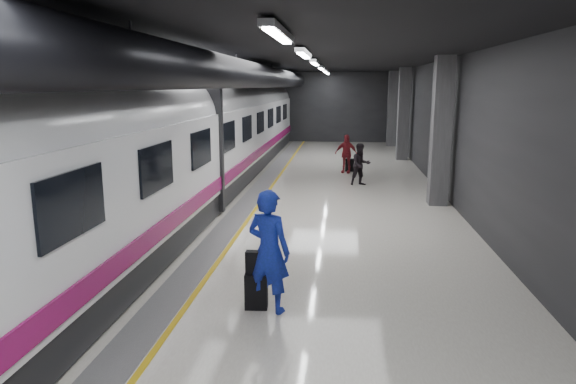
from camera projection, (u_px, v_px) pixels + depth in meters
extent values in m
plane|color=silver|center=(284.00, 216.00, 14.50)|extent=(40.00, 40.00, 0.00)
cube|color=black|center=(284.00, 52.00, 13.59)|extent=(10.00, 40.00, 0.02)
cube|color=#28282B|center=(319.00, 107.00, 33.52)|extent=(10.00, 0.02, 4.50)
cube|color=#28282B|center=(110.00, 135.00, 14.56)|extent=(0.02, 40.00, 4.50)
cube|color=#28282B|center=(472.00, 139.00, 13.53)|extent=(0.02, 40.00, 4.50)
cube|color=slate|center=(237.00, 215.00, 14.64)|extent=(0.65, 39.80, 0.01)
cube|color=gold|center=(251.00, 215.00, 14.60)|extent=(0.10, 39.80, 0.01)
cylinder|color=black|center=(236.00, 73.00, 13.83)|extent=(0.80, 38.00, 0.80)
cube|color=silver|center=(279.00, 33.00, 7.70)|extent=(0.22, 2.60, 0.10)
cube|color=silver|center=(304.00, 53.00, 12.57)|extent=(0.22, 2.60, 0.10)
cube|color=silver|center=(315.00, 62.00, 17.44)|extent=(0.22, 2.60, 0.10)
cube|color=silver|center=(321.00, 67.00, 22.31)|extent=(0.22, 2.60, 0.10)
cube|color=silver|center=(325.00, 71.00, 27.18)|extent=(0.22, 2.60, 0.10)
cube|color=silver|center=(328.00, 73.00, 31.07)|extent=(0.22, 2.60, 0.10)
cube|color=#515154|center=(441.00, 132.00, 15.52)|extent=(0.55, 0.55, 4.50)
cube|color=#515154|center=(403.00, 114.00, 25.26)|extent=(0.55, 0.55, 4.50)
cube|color=#515154|center=(392.00, 109.00, 31.10)|extent=(0.55, 0.55, 4.50)
cube|color=black|center=(172.00, 201.00, 14.77)|extent=(2.80, 38.00, 0.60)
cube|color=white|center=(170.00, 153.00, 14.48)|extent=(2.90, 38.00, 2.20)
cylinder|color=white|center=(169.00, 119.00, 14.29)|extent=(2.80, 38.00, 2.80)
cube|color=#840C4F|center=(222.00, 182.00, 14.49)|extent=(0.04, 38.00, 0.35)
cube|color=black|center=(170.00, 144.00, 14.43)|extent=(3.05, 0.25, 3.80)
cube|color=black|center=(73.00, 204.00, 6.46)|extent=(0.05, 1.60, 0.85)
cube|color=black|center=(157.00, 168.00, 9.38)|extent=(0.05, 1.60, 0.85)
cube|color=black|center=(201.00, 148.00, 12.30)|extent=(0.05, 1.60, 0.85)
cube|color=black|center=(229.00, 136.00, 15.22)|extent=(0.05, 1.60, 0.85)
cube|color=black|center=(247.00, 128.00, 18.14)|extent=(0.05, 1.60, 0.85)
cube|color=black|center=(261.00, 122.00, 21.06)|extent=(0.05, 1.60, 0.85)
cube|color=black|center=(271.00, 118.00, 23.99)|extent=(0.05, 1.60, 0.85)
cube|color=black|center=(279.00, 114.00, 26.91)|extent=(0.05, 1.60, 0.85)
cube|color=black|center=(285.00, 112.00, 29.83)|extent=(0.05, 1.60, 0.85)
imported|color=#1A26C7|center=(269.00, 251.00, 8.23)|extent=(0.87, 0.72, 2.03)
cube|color=black|center=(256.00, 291.00, 8.45)|extent=(0.38, 0.26, 0.60)
cube|color=black|center=(254.00, 262.00, 8.37)|extent=(0.29, 0.15, 0.38)
imported|color=black|center=(361.00, 165.00, 18.88)|extent=(0.92, 0.83, 1.55)
imported|color=maroon|center=(346.00, 154.00, 21.61)|extent=(1.02, 0.63, 1.62)
cube|color=black|center=(350.00, 165.00, 22.11)|extent=(0.38, 0.25, 0.55)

